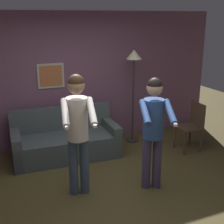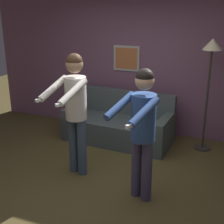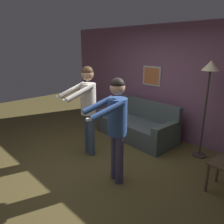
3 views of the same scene
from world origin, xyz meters
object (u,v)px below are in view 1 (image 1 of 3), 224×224
Objects in this scene: person_standing_left at (78,124)px; person_standing_right at (154,124)px; couch at (65,142)px; dining_chair_distant at (192,124)px; torchiere_lamp at (134,67)px.

person_standing_left is 1.08m from person_standing_right.
couch is 2.43m from dining_chair_distant.
dining_chair_distant is (2.48, 0.67, -0.55)m from person_standing_left.
person_standing_left is 2.62m from dining_chair_distant.
torchiere_lamp is at bearing 43.20° from person_standing_left.
couch is at bearing 83.49° from person_standing_left.
person_standing_left is 1.90× the size of dining_chair_distant.
person_standing_left reaches higher than person_standing_right.
person_standing_right is at bearing -108.07° from torchiere_lamp.
person_standing_right reaches higher than couch.
torchiere_lamp reaches higher than dining_chair_distant.
person_standing_left is (-1.63, -1.53, -0.46)m from torchiere_lamp.
dining_chair_distant is at bearing 33.40° from person_standing_right.
couch is 1.99m from person_standing_right.
person_standing_right is 1.78m from dining_chair_distant.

